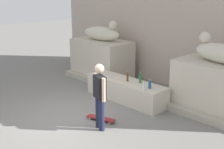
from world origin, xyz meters
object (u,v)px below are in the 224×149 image
Objects in this scene: statue_reclining_left at (102,33)px; skateboard at (101,118)px; bottle_brown at (127,77)px; bottle_blue at (150,85)px; bottle_clear at (144,86)px; bottle_green at (140,78)px; statue_reclining_right at (219,52)px; skater at (100,94)px.

skateboard is (2.96, -2.73, -1.65)m from statue_reclining_left.
statue_reclining_left is 2.87m from bottle_brown.
bottle_blue is 0.22m from bottle_clear.
statue_reclining_right is at bearing 28.55° from bottle_green.
skater is at bearing -76.70° from bottle_green.
bottle_green is at bearing 120.20° from skater.
statue_reclining_right is 6.21× the size of bottle_clear.
skater is 6.21× the size of bottle_clear.
skater is 5.07× the size of bottle_green.
statue_reclining_right is (4.71, 0.00, 0.00)m from statue_reclining_left.
bottle_clear is at bearing -40.16° from bottle_green.
skateboard is 1.78m from bottle_brown.
bottle_blue is 0.86× the size of bottle_brown.
skateboard is 1.85m from bottle_green.
bottle_blue is at bearing -2.64° from bottle_brown.
statue_reclining_right is 5.07× the size of bottle_green.
bottle_green is at bearing 160.20° from bottle_blue.
statue_reclining_right is 2.35m from bottle_green.
skateboard is 3.16× the size of bottle_blue.
statue_reclining_left is 4.71m from statue_reclining_right.
bottle_brown reaches higher than bottle_blue.
skater reaches higher than bottle_green.
bottle_clear reaches higher than bottle_blue.
statue_reclining_left is at bearing 159.99° from bottle_blue.
statue_reclining_right reaches higher than skateboard.
statue_reclining_left is at bearing 156.50° from bottle_clear.
bottle_green reaches higher than bottle_clear.
skateboard is at bearing -104.28° from bottle_blue.
skater reaches higher than bottle_brown.
statue_reclining_left is 3.14m from bottle_green.
bottle_clear is at bearing 106.83° from skater.
statue_reclining_left is 4.35m from skateboard.
skateboard is at bearing -104.80° from bottle_clear.
statue_reclining_left is 1.00× the size of skater.
bottle_green is 0.41m from bottle_brown.
bottle_blue reaches higher than skateboard.
bottle_green reaches higher than bottle_blue.
bottle_blue is at bearing 105.50° from skater.
bottle_clear is at bearing 54.75° from statue_reclining_right.
bottle_brown reaches higher than bottle_clear.
statue_reclining_right is 2.73m from bottle_brown.
bottle_blue is 0.79× the size of bottle_green.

